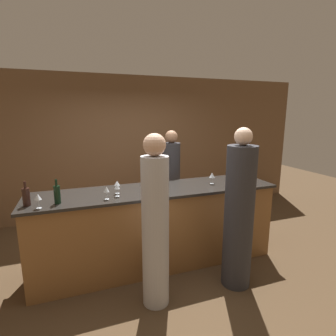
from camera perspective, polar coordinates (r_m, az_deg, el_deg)
name	(u,v)px	position (r m, az deg, el deg)	size (l,w,h in m)	color
ground_plane	(158,262)	(3.93, -2.29, -19.74)	(14.00, 14.00, 0.00)	#4C3823
back_wall	(127,147)	(5.41, -9.02, 4.63)	(8.00, 0.06, 2.80)	brown
bar_counter	(157,226)	(3.68, -2.36, -12.56)	(3.27, 0.78, 1.07)	brown
bartender	(171,187)	(4.39, 0.71, -4.23)	(0.29, 0.29, 1.79)	#2D2D33
guest_0	(155,227)	(2.81, -2.77, -12.61)	(0.29, 0.29, 1.87)	#B2B2B7
guest_1	(239,215)	(3.22, 15.17, -9.84)	(0.34, 0.34, 1.91)	#2D2D33
wine_bottle_0	(26,197)	(3.23, -28.49, -5.48)	(0.08, 0.08, 0.27)	black
wine_bottle_1	(57,194)	(3.16, -22.99, -5.26)	(0.07, 0.07, 0.28)	black
wine_glass_0	(117,184)	(3.31, -11.04, -3.38)	(0.07, 0.07, 0.16)	silver
wine_glass_1	(249,176)	(3.85, 17.17, -1.59)	(0.07, 0.07, 0.16)	silver
wine_glass_2	(117,187)	(3.20, -11.02, -4.08)	(0.06, 0.06, 0.16)	silver
wine_glass_3	(38,197)	(3.07, -26.46, -5.74)	(0.07, 0.07, 0.16)	silver
wine_glass_4	(107,190)	(3.12, -13.24, -4.66)	(0.06, 0.06, 0.15)	silver
wine_glass_5	(212,175)	(3.76, 9.57, -1.61)	(0.08, 0.08, 0.16)	silver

